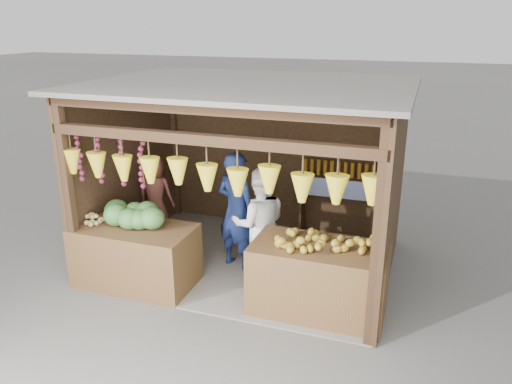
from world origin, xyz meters
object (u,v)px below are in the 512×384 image
counter_right (318,279)px  man_standing (237,211)px  vendor_seated (156,193)px  woman_standing (260,224)px  counter_left (136,255)px

counter_right → man_standing: (-1.37, 0.79, 0.43)m
counter_right → vendor_seated: size_ratio=1.39×
man_standing → woman_standing: (0.41, -0.17, -0.08)m
counter_left → man_standing: bearing=39.0°
counter_left → vendor_seated: 1.27m
woman_standing → vendor_seated: size_ratio=1.36×
counter_left → vendor_seated: size_ratio=1.36×
counter_right → woman_standing: woman_standing is taller
counter_right → woman_standing: size_ratio=1.02×
counter_right → woman_standing: 1.20m
counter_right → man_standing: size_ratio=0.93×
woman_standing → vendor_seated: (-1.83, 0.40, 0.10)m
counter_right → vendor_seated: 3.02m
vendor_seated → woman_standing: bearing=166.8°
counter_right → woman_standing: bearing=147.6°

